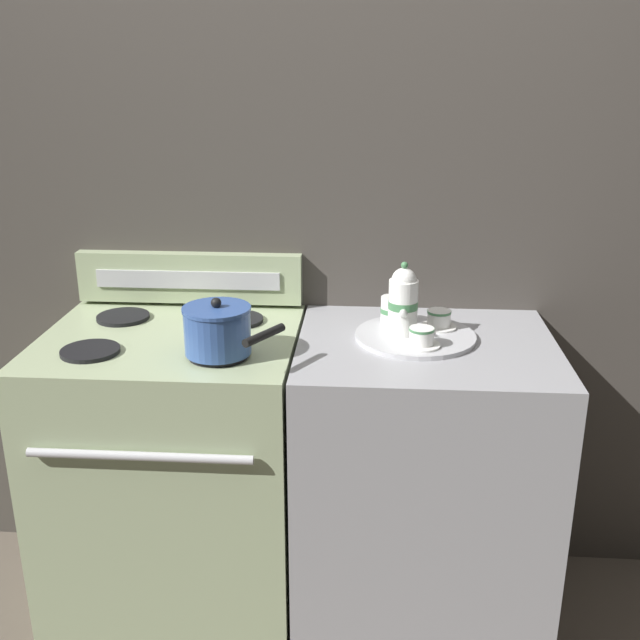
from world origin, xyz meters
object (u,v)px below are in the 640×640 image
(serving_tray, at_px, (415,336))
(teacup_left, at_px, (421,337))
(teacup_right, at_px, (439,319))
(saucepan, at_px, (218,330))
(creamer_jug, at_px, (392,310))
(stove, at_px, (178,476))
(teapot, at_px, (403,301))

(serving_tray, height_order, teacup_left, teacup_left)
(teacup_left, bearing_deg, serving_tray, 96.25)
(teacup_right, bearing_deg, saucepan, -158.82)
(creamer_jug, bearing_deg, stove, -169.54)
(teacup_left, bearing_deg, teapot, 117.58)
(teacup_left, xyz_separation_m, teacup_right, (0.06, 0.15, 0.00))
(serving_tray, relative_size, teacup_left, 3.27)
(serving_tray, xyz_separation_m, teacup_right, (0.07, 0.06, 0.03))
(saucepan, height_order, serving_tray, saucepan)
(saucepan, height_order, creamer_jug, saucepan)
(teapot, bearing_deg, serving_tray, 1.00)
(serving_tray, relative_size, creamer_jug, 4.17)
(serving_tray, height_order, teacup_right, teacup_right)
(teacup_left, height_order, teacup_right, same)
(stove, height_order, creamer_jug, creamer_jug)
(teapot, xyz_separation_m, teacup_left, (0.05, -0.09, -0.07))
(stove, xyz_separation_m, teacup_left, (0.72, -0.06, 0.50))
(saucepan, height_order, teacup_left, saucepan)
(stove, bearing_deg, teacup_left, -4.75)
(teacup_left, bearing_deg, teacup_right, 68.57)
(saucepan, relative_size, teacup_left, 2.62)
(saucepan, xyz_separation_m, teacup_left, (0.54, 0.08, -0.04))
(serving_tray, bearing_deg, creamer_jug, 128.59)
(stove, relative_size, saucepan, 3.39)
(stove, xyz_separation_m, teacup_right, (0.78, 0.09, 0.50))
(saucepan, bearing_deg, teapot, 19.55)
(serving_tray, height_order, teapot, teapot)
(serving_tray, bearing_deg, saucepan, -161.70)
(creamer_jug, bearing_deg, saucepan, -150.69)
(teacup_left, height_order, creamer_jug, creamer_jug)
(stove, bearing_deg, serving_tray, 2.74)
(teapot, bearing_deg, saucepan, -160.45)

